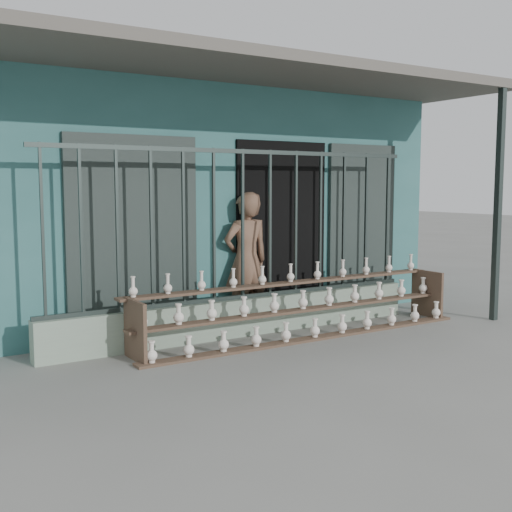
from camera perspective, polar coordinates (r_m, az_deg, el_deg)
ground at (r=6.85m, az=4.52°, el=-9.13°), size 60.00×60.00×0.00m
workshop_building at (r=10.31m, az=-9.63°, el=5.11°), size 7.40×6.60×3.21m
parapet_wall at (r=7.85m, az=-1.17°, el=-5.43°), size 5.00×0.20×0.45m
security_fence at (r=7.70m, az=-1.19°, el=2.79°), size 5.00×0.04×1.80m
shelf_rack at (r=7.81m, az=4.21°, el=-4.50°), size 4.50×0.68×0.85m
elderly_woman at (r=8.17m, az=-0.87°, el=-0.39°), size 0.64×0.42×1.74m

